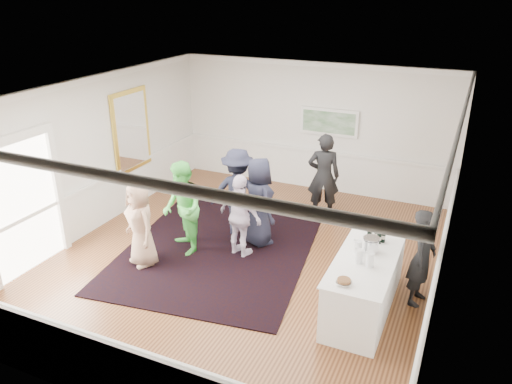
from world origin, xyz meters
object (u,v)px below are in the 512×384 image
at_px(guest_dark_b, 324,176).
at_px(ice_bucket, 371,245).
at_px(bartender, 422,258).
at_px(guest_dark_a, 238,192).
at_px(guest_lilac, 240,216).
at_px(guest_navy, 259,202).
at_px(guest_green, 183,208).
at_px(guest_tan, 141,224).
at_px(nut_bowl, 344,282).
at_px(serving_table, 365,282).

relative_size(guest_dark_b, ice_bucket, 7.45).
xyz_separation_m(bartender, guest_dark_a, (-3.78, 1.01, 0.10)).
xyz_separation_m(guest_lilac, guest_navy, (0.11, 0.59, 0.08)).
relative_size(guest_green, guest_navy, 1.02).
height_order(bartender, guest_tan, guest_tan).
bearing_deg(nut_bowl, guest_green, 158.96).
xyz_separation_m(serving_table, nut_bowl, (-0.13, -0.94, 0.51)).
height_order(serving_table, guest_tan, guest_tan).
distance_m(guest_navy, nut_bowl, 3.23).
height_order(guest_green, guest_dark_b, guest_dark_b).
xyz_separation_m(guest_green, guest_dark_b, (1.98, 2.65, 0.05)).
bearing_deg(guest_tan, serving_table, 32.96).
bearing_deg(ice_bucket, guest_dark_a, 155.01).
xyz_separation_m(guest_tan, nut_bowl, (3.95, -0.62, 0.17)).
xyz_separation_m(guest_dark_a, ice_bucket, (3.02, -1.41, 0.15)).
relative_size(bartender, guest_navy, 0.91).
relative_size(bartender, ice_bucket, 6.34).
distance_m(guest_dark_a, guest_dark_b, 2.03).
bearing_deg(guest_tan, guest_green, 86.35).
distance_m(bartender, guest_dark_b, 3.49).
bearing_deg(guest_navy, guest_dark_b, -73.68).
bearing_deg(guest_dark_a, guest_tan, 48.10).
relative_size(guest_tan, guest_navy, 0.91).
xyz_separation_m(guest_tan, guest_dark_b, (2.43, 3.37, 0.14)).
bearing_deg(serving_table, guest_dark_b, 118.42).
bearing_deg(guest_green, guest_tan, -79.47).
xyz_separation_m(guest_dark_a, guest_navy, (0.56, -0.23, -0.02)).
relative_size(guest_tan, guest_dark_b, 0.85).
bearing_deg(guest_dark_a, ice_bucket, 143.12).
bearing_deg(serving_table, guest_navy, 151.69).
bearing_deg(bartender, guest_dark_b, 52.94).
distance_m(guest_green, guest_navy, 1.50).
bearing_deg(ice_bucket, guest_dark_b, 119.70).
relative_size(serving_table, guest_lilac, 1.44).
relative_size(guest_dark_b, nut_bowl, 8.34).
distance_m(guest_tan, guest_lilac, 1.85).
relative_size(bartender, guest_lilac, 1.00).
distance_m(ice_bucket, nut_bowl, 1.09).
xyz_separation_m(guest_dark_a, nut_bowl, (2.88, -2.49, 0.07)).
relative_size(guest_tan, guest_green, 0.90).
xyz_separation_m(guest_lilac, guest_dark_a, (-0.45, 0.82, 0.10)).
distance_m(guest_tan, ice_bucket, 4.13).
xyz_separation_m(serving_table, guest_lilac, (-2.56, 0.73, 0.34)).
bearing_deg(guest_lilac, guest_green, 32.20).
height_order(serving_table, bartender, bartender).
distance_m(serving_table, guest_navy, 2.81).
bearing_deg(guest_dark_a, bartender, 153.16).
bearing_deg(ice_bucket, guest_navy, 154.35).
bearing_deg(guest_green, bartender, 44.41).
relative_size(guest_tan, guest_lilac, 1.00).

